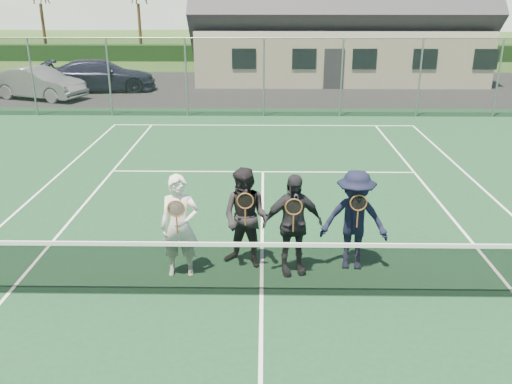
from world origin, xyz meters
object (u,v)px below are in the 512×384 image
(tennis_net, at_px, (262,267))
(player_b, at_px, (246,218))
(player_c, at_px, (292,224))
(car_b, at_px, (39,83))
(player_d, at_px, (354,220))
(car_c, at_px, (101,75))
(clubhouse, at_px, (337,4))
(player_a, at_px, (180,226))

(tennis_net, relative_size, player_b, 6.49)
(player_c, bearing_deg, car_b, 123.55)
(player_c, relative_size, player_d, 1.00)
(player_b, xyz_separation_m, player_c, (0.80, -0.25, 0.00))
(car_c, distance_m, clubhouse, 13.32)
(tennis_net, relative_size, player_c, 6.49)
(tennis_net, height_order, player_b, player_b)
(car_b, relative_size, player_b, 2.41)
(tennis_net, distance_m, player_a, 1.60)
(car_b, bearing_deg, player_b, -128.22)
(clubhouse, bearing_deg, player_b, -100.57)
(player_c, bearing_deg, player_a, -176.82)
(car_c, relative_size, player_d, 2.91)
(car_c, bearing_deg, player_b, -164.56)
(car_c, height_order, player_c, player_c)
(clubhouse, xyz_separation_m, player_a, (-5.39, -23.29, -3.07))
(tennis_net, distance_m, clubhouse, 24.57)
(player_a, bearing_deg, player_b, 18.05)
(player_b, relative_size, player_d, 1.00)
(player_b, relative_size, player_c, 1.00)
(car_c, bearing_deg, car_b, 126.88)
(tennis_net, bearing_deg, clubhouse, 80.54)
(car_b, relative_size, tennis_net, 0.37)
(player_b, bearing_deg, tennis_net, -75.25)
(player_a, distance_m, player_d, 3.00)
(car_b, height_order, player_c, player_c)
(car_b, xyz_separation_m, player_a, (8.89, -16.38, 0.21))
(car_b, xyz_separation_m, car_c, (2.24, 2.20, 0.05))
(car_b, relative_size, clubhouse, 0.28)
(car_b, xyz_separation_m, player_b, (9.99, -16.02, 0.21))
(car_b, height_order, player_d, player_d)
(car_c, bearing_deg, player_a, -167.92)
(tennis_net, height_order, player_a, player_a)
(player_a, height_order, player_c, same)
(tennis_net, bearing_deg, car_c, 112.60)
(player_a, distance_m, player_c, 1.91)
(player_c, bearing_deg, player_d, 10.26)
(clubhouse, distance_m, player_b, 23.53)
(player_c, xyz_separation_m, player_d, (1.08, 0.20, -0.00))
(car_b, distance_m, player_d, 19.98)
(tennis_net, distance_m, player_c, 1.03)
(car_c, xyz_separation_m, player_b, (7.75, -18.22, 0.16))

